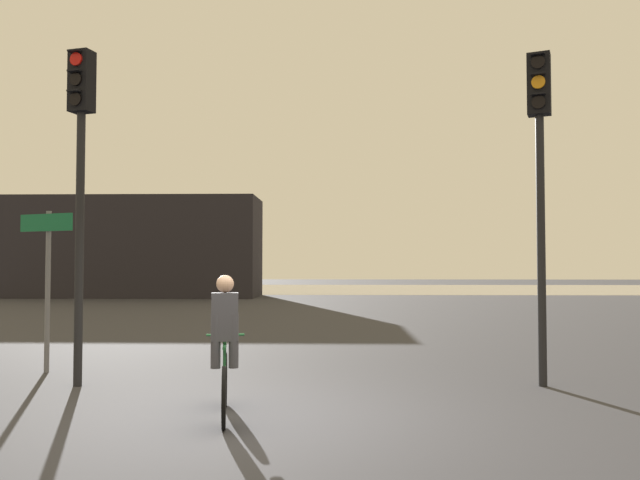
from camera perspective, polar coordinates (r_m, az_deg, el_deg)
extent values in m
plane|color=#333338|center=(7.25, -5.22, -16.14)|extent=(120.00, 120.00, 0.00)
cube|color=gray|center=(42.29, 0.42, -4.49)|extent=(80.00, 16.00, 0.01)
cube|color=black|center=(34.00, -16.87, -0.65)|extent=(13.28, 4.00, 5.15)
cylinder|color=black|center=(9.50, 19.57, -0.83)|extent=(0.12, 0.12, 3.90)
cube|color=black|center=(9.85, 19.39, 13.26)|extent=(0.39, 0.34, 0.90)
cylinder|color=black|center=(9.80, 19.31, 15.11)|extent=(0.19, 0.10, 0.19)
cube|color=black|center=(9.81, 19.29, 15.75)|extent=(0.22, 0.18, 0.02)
cylinder|color=orange|center=(9.72, 19.33, 13.47)|extent=(0.19, 0.10, 0.19)
cube|color=black|center=(9.73, 19.31, 14.13)|extent=(0.22, 0.18, 0.02)
cylinder|color=black|center=(9.64, 19.35, 11.81)|extent=(0.19, 0.10, 0.19)
cube|color=black|center=(9.65, 19.33, 12.47)|extent=(0.22, 0.18, 0.02)
cylinder|color=black|center=(9.61, -21.14, -0.70)|extent=(0.12, 0.12, 3.94)
cube|color=black|center=(9.96, -20.95, 13.37)|extent=(0.37, 0.31, 0.90)
cylinder|color=red|center=(9.94, -21.41, 15.15)|extent=(0.19, 0.08, 0.19)
cube|color=black|center=(9.96, -21.48, 15.78)|extent=(0.21, 0.16, 0.02)
cylinder|color=black|center=(9.86, -21.44, 13.54)|extent=(0.19, 0.08, 0.19)
cube|color=black|center=(9.87, -21.50, 14.18)|extent=(0.21, 0.16, 0.02)
cylinder|color=black|center=(9.79, -21.46, 11.90)|extent=(0.19, 0.08, 0.19)
cube|color=black|center=(9.80, -21.52, 12.55)|extent=(0.21, 0.16, 0.02)
cylinder|color=slate|center=(11.00, -23.64, -4.32)|extent=(0.08, 0.08, 2.60)
cube|color=#116038|center=(10.98, -23.76, 1.47)|extent=(1.03, 0.44, 0.28)
cylinder|color=black|center=(7.91, -8.66, -12.49)|extent=(0.15, 0.66, 0.66)
cylinder|color=black|center=(6.88, -8.79, -14.07)|extent=(0.15, 0.66, 0.66)
cylinder|color=#1E592D|center=(7.31, -8.69, -9.38)|extent=(0.18, 0.84, 0.04)
cylinder|color=#1E592D|center=(7.20, -8.72, -11.31)|extent=(0.04, 0.04, 0.55)
cylinder|color=#1E592D|center=(7.78, -8.64, -8.57)|extent=(0.46, 0.10, 0.03)
cylinder|color=#3F3F47|center=(7.16, -7.90, -9.14)|extent=(0.11, 0.11, 0.60)
cylinder|color=#3F3F47|center=(7.16, -9.52, -9.13)|extent=(0.11, 0.11, 0.60)
cube|color=#3F3F47|center=(7.18, -8.69, -6.94)|extent=(0.33, 0.25, 0.54)
sphere|color=tan|center=(7.19, -8.67, -3.98)|extent=(0.20, 0.20, 0.20)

